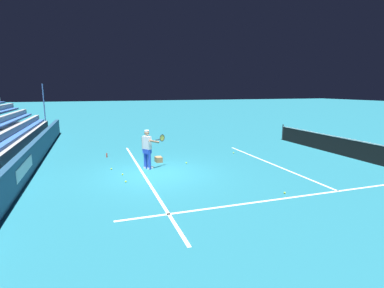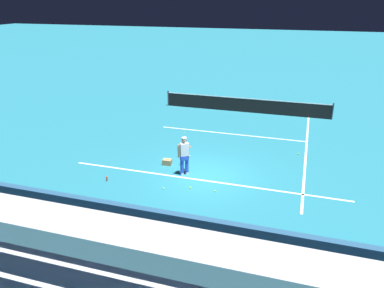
{
  "view_description": "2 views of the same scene",
  "coord_description": "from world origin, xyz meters",
  "px_view_note": "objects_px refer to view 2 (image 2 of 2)",
  "views": [
    {
      "loc": [
        11.8,
        -2.4,
        3.46
      ],
      "look_at": [
        -0.17,
        1.64,
        1.13
      ],
      "focal_mm": 28.0,
      "sensor_mm": 36.0,
      "label": 1
    },
    {
      "loc": [
        3.81,
        -14.11,
        7.21
      ],
      "look_at": [
        -1.09,
        1.57,
        0.74
      ],
      "focal_mm": 35.0,
      "sensor_mm": 36.0,
      "label": 2
    }
  ],
  "objects_px": {
    "ball_box_cardboard": "(167,162)",
    "tennis_ball_toward_net": "(184,133)",
    "tennis_ball_stray_back": "(191,188)",
    "tennis_net": "(245,105)",
    "tennis_ball_on_baseline": "(190,156)",
    "tennis_ball_by_box": "(215,191)",
    "water_bottle": "(107,179)",
    "tennis_ball_far_right": "(298,154)",
    "tennis_player": "(184,155)",
    "tennis_ball_near_player": "(164,188)"
  },
  "relations": [
    {
      "from": "ball_box_cardboard",
      "to": "tennis_ball_toward_net",
      "type": "distance_m",
      "value": 4.33
    },
    {
      "from": "ball_box_cardboard",
      "to": "tennis_ball_stray_back",
      "type": "distance_m",
      "value": 2.55
    },
    {
      "from": "tennis_ball_stray_back",
      "to": "tennis_net",
      "type": "relative_size",
      "value": 0.01
    },
    {
      "from": "tennis_ball_on_baseline",
      "to": "tennis_ball_by_box",
      "type": "xyz_separation_m",
      "value": [
        2.03,
        -3.03,
        0.0
      ]
    },
    {
      "from": "tennis_ball_toward_net",
      "to": "tennis_net",
      "type": "distance_m",
      "value": 5.81
    },
    {
      "from": "tennis_ball_on_baseline",
      "to": "water_bottle",
      "type": "bearing_deg",
      "value": -126.15
    },
    {
      "from": "tennis_ball_on_baseline",
      "to": "tennis_ball_toward_net",
      "type": "relative_size",
      "value": 1.0
    },
    {
      "from": "tennis_ball_far_right",
      "to": "tennis_ball_by_box",
      "type": "bearing_deg",
      "value": -121.17
    },
    {
      "from": "water_bottle",
      "to": "tennis_net",
      "type": "distance_m",
      "value": 12.39
    },
    {
      "from": "tennis_ball_on_baseline",
      "to": "tennis_ball_stray_back",
      "type": "distance_m",
      "value": 3.21
    },
    {
      "from": "ball_box_cardboard",
      "to": "tennis_ball_stray_back",
      "type": "relative_size",
      "value": 6.06
    },
    {
      "from": "tennis_player",
      "to": "tennis_ball_near_player",
      "type": "distance_m",
      "value": 1.81
    },
    {
      "from": "tennis_ball_on_baseline",
      "to": "tennis_ball_far_right",
      "type": "height_order",
      "value": "same"
    },
    {
      "from": "tennis_ball_toward_net",
      "to": "tennis_ball_by_box",
      "type": "height_order",
      "value": "same"
    },
    {
      "from": "tennis_ball_toward_net",
      "to": "tennis_ball_near_player",
      "type": "height_order",
      "value": "same"
    },
    {
      "from": "ball_box_cardboard",
      "to": "tennis_net",
      "type": "distance_m",
      "value": 9.69
    },
    {
      "from": "tennis_ball_on_baseline",
      "to": "tennis_ball_by_box",
      "type": "bearing_deg",
      "value": -56.26
    },
    {
      "from": "tennis_ball_toward_net",
      "to": "tennis_ball_far_right",
      "type": "relative_size",
      "value": 1.0
    },
    {
      "from": "tennis_ball_on_baseline",
      "to": "tennis_ball_far_right",
      "type": "bearing_deg",
      "value": 20.6
    },
    {
      "from": "ball_box_cardboard",
      "to": "water_bottle",
      "type": "xyz_separation_m",
      "value": [
        -1.83,
        -2.31,
        -0.02
      ]
    },
    {
      "from": "tennis_player",
      "to": "tennis_ball_far_right",
      "type": "distance_m",
      "value": 6.03
    },
    {
      "from": "tennis_ball_stray_back",
      "to": "tennis_net",
      "type": "distance_m",
      "value": 11.36
    },
    {
      "from": "ball_box_cardboard",
      "to": "water_bottle",
      "type": "relative_size",
      "value": 1.82
    },
    {
      "from": "tennis_ball_on_baseline",
      "to": "tennis_ball_near_player",
      "type": "bearing_deg",
      "value": -90.23
    },
    {
      "from": "tennis_player",
      "to": "tennis_ball_far_right",
      "type": "xyz_separation_m",
      "value": [
        4.64,
        3.75,
        -0.86
      ]
    },
    {
      "from": "tennis_ball_stray_back",
      "to": "water_bottle",
      "type": "distance_m",
      "value": 3.57
    },
    {
      "from": "tennis_ball_on_baseline",
      "to": "tennis_net",
      "type": "xyz_separation_m",
      "value": [
        1.25,
        8.3,
        0.46
      ]
    },
    {
      "from": "tennis_player",
      "to": "tennis_ball_by_box",
      "type": "distance_m",
      "value": 2.21
    },
    {
      "from": "tennis_player",
      "to": "tennis_ball_far_right",
      "type": "bearing_deg",
      "value": 38.97
    },
    {
      "from": "tennis_net",
      "to": "tennis_ball_by_box",
      "type": "bearing_deg",
      "value": -86.11
    },
    {
      "from": "tennis_ball_toward_net",
      "to": "tennis_player",
      "type": "bearing_deg",
      "value": -71.44
    },
    {
      "from": "ball_box_cardboard",
      "to": "tennis_net",
      "type": "bearing_deg",
      "value": 78.26
    },
    {
      "from": "tennis_ball_far_right",
      "to": "tennis_ball_near_player",
      "type": "relative_size",
      "value": 1.0
    },
    {
      "from": "tennis_net",
      "to": "tennis_ball_stray_back",
      "type": "bearing_deg",
      "value": -91.26
    },
    {
      "from": "tennis_player",
      "to": "tennis_net",
      "type": "distance_m",
      "value": 10.23
    },
    {
      "from": "tennis_ball_stray_back",
      "to": "water_bottle",
      "type": "bearing_deg",
      "value": -173.04
    },
    {
      "from": "tennis_ball_by_box",
      "to": "tennis_ball_stray_back",
      "type": "distance_m",
      "value": 1.02
    },
    {
      "from": "tennis_ball_on_baseline",
      "to": "tennis_ball_by_box",
      "type": "distance_m",
      "value": 3.65
    },
    {
      "from": "tennis_ball_near_player",
      "to": "tennis_ball_far_right",
      "type": "bearing_deg",
      "value": 46.62
    },
    {
      "from": "tennis_ball_on_baseline",
      "to": "tennis_player",
      "type": "bearing_deg",
      "value": -79.31
    },
    {
      "from": "tennis_ball_far_right",
      "to": "tennis_ball_near_player",
      "type": "height_order",
      "value": "same"
    },
    {
      "from": "tennis_ball_far_right",
      "to": "tennis_ball_stray_back",
      "type": "relative_size",
      "value": 1.0
    },
    {
      "from": "tennis_ball_on_baseline",
      "to": "tennis_ball_stray_back",
      "type": "bearing_deg",
      "value": -71.76
    },
    {
      "from": "ball_box_cardboard",
      "to": "tennis_ball_near_player",
      "type": "bearing_deg",
      "value": -72.68
    },
    {
      "from": "ball_box_cardboard",
      "to": "tennis_ball_far_right",
      "type": "bearing_deg",
      "value": 28.1
    },
    {
      "from": "tennis_player",
      "to": "tennis_ball_by_box",
      "type": "bearing_deg",
      "value": -34.66
    },
    {
      "from": "tennis_ball_on_baseline",
      "to": "tennis_net",
      "type": "relative_size",
      "value": 0.01
    },
    {
      "from": "tennis_ball_on_baseline",
      "to": "water_bottle",
      "type": "height_order",
      "value": "water_bottle"
    },
    {
      "from": "water_bottle",
      "to": "tennis_net",
      "type": "bearing_deg",
      "value": 72.14
    },
    {
      "from": "tennis_ball_stray_back",
      "to": "tennis_net",
      "type": "height_order",
      "value": "tennis_net"
    }
  ]
}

